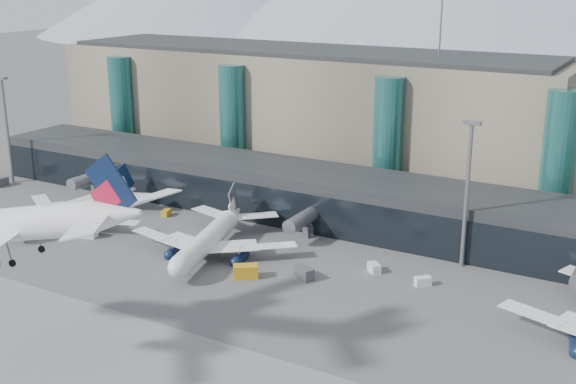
{
  "coord_description": "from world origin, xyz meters",
  "views": [
    {
      "loc": [
        61.49,
        -67.7,
        49.0
      ],
      "look_at": [
        4.42,
        32.0,
        13.81
      ],
      "focal_mm": 45.0,
      "sensor_mm": 36.0,
      "label": 1
    }
  ],
  "objects_px": {
    "lightmast_left": "(6,124)",
    "veh_f": "(0,182)",
    "jet_parked_mid": "(213,230)",
    "veh_d": "(423,281)",
    "veh_a": "(88,232)",
    "veh_h": "(246,272)",
    "veh_c": "(304,273)",
    "veh_g": "(374,268)",
    "jet_parked_left": "(81,202)",
    "lightmast_mid": "(467,186)",
    "hero_jet": "(32,216)",
    "veh_b": "(166,213)"
  },
  "relations": [
    {
      "from": "hero_jet",
      "to": "veh_g",
      "type": "height_order",
      "value": "hero_jet"
    },
    {
      "from": "veh_c",
      "to": "lightmast_left",
      "type": "bearing_deg",
      "value": -164.55
    },
    {
      "from": "lightmast_left",
      "to": "veh_c",
      "type": "distance_m",
      "value": 91.11
    },
    {
      "from": "hero_jet",
      "to": "veh_f",
      "type": "xyz_separation_m",
      "value": [
        -71.62,
        51.12,
        -18.88
      ]
    },
    {
      "from": "hero_jet",
      "to": "veh_a",
      "type": "bearing_deg",
      "value": 122.39
    },
    {
      "from": "veh_g",
      "to": "veh_h",
      "type": "relative_size",
      "value": 0.65
    },
    {
      "from": "veh_b",
      "to": "veh_c",
      "type": "height_order",
      "value": "veh_c"
    },
    {
      "from": "veh_h",
      "to": "veh_c",
      "type": "bearing_deg",
      "value": -7.74
    },
    {
      "from": "veh_b",
      "to": "veh_g",
      "type": "distance_m",
      "value": 49.85
    },
    {
      "from": "veh_b",
      "to": "veh_d",
      "type": "xyz_separation_m",
      "value": [
        58.63,
        -6.82,
        0.1
      ]
    },
    {
      "from": "veh_a",
      "to": "jet_parked_left",
      "type": "bearing_deg",
      "value": 126.99
    },
    {
      "from": "jet_parked_mid",
      "to": "veh_g",
      "type": "bearing_deg",
      "value": -93.75
    },
    {
      "from": "veh_g",
      "to": "jet_parked_left",
      "type": "bearing_deg",
      "value": -130.63
    },
    {
      "from": "veh_c",
      "to": "jet_parked_left",
      "type": "bearing_deg",
      "value": -157.67
    },
    {
      "from": "jet_parked_mid",
      "to": "veh_b",
      "type": "height_order",
      "value": "jet_parked_mid"
    },
    {
      "from": "jet_parked_mid",
      "to": "veh_h",
      "type": "relative_size",
      "value": 8.22
    },
    {
      "from": "veh_a",
      "to": "veh_b",
      "type": "distance_m",
      "value": 18.19
    },
    {
      "from": "jet_parked_left",
      "to": "veh_f",
      "type": "relative_size",
      "value": 9.27
    },
    {
      "from": "jet_parked_mid",
      "to": "veh_g",
      "type": "distance_m",
      "value": 30.17
    },
    {
      "from": "hero_jet",
      "to": "veh_g",
      "type": "bearing_deg",
      "value": 55.59
    },
    {
      "from": "lightmast_left",
      "to": "jet_parked_mid",
      "type": "height_order",
      "value": "lightmast_left"
    },
    {
      "from": "veh_f",
      "to": "lightmast_mid",
      "type": "bearing_deg",
      "value": -83.88
    },
    {
      "from": "lightmast_left",
      "to": "veh_h",
      "type": "distance_m",
      "value": 83.72
    },
    {
      "from": "veh_a",
      "to": "lightmast_mid",
      "type": "bearing_deg",
      "value": 3.7
    },
    {
      "from": "lightmast_mid",
      "to": "veh_g",
      "type": "height_order",
      "value": "lightmast_mid"
    },
    {
      "from": "lightmast_mid",
      "to": "jet_parked_mid",
      "type": "xyz_separation_m",
      "value": [
        -41.58,
        -15.68,
        -10.33
      ]
    },
    {
      "from": "lightmast_mid",
      "to": "veh_f",
      "type": "distance_m",
      "value": 110.9
    },
    {
      "from": "jet_parked_left",
      "to": "veh_g",
      "type": "distance_m",
      "value": 62.65
    },
    {
      "from": "hero_jet",
      "to": "jet_parked_mid",
      "type": "height_order",
      "value": "hero_jet"
    },
    {
      "from": "lightmast_mid",
      "to": "veh_g",
      "type": "xyz_separation_m",
      "value": [
        -12.13,
        -10.01,
        -13.65
      ]
    },
    {
      "from": "veh_c",
      "to": "veh_h",
      "type": "relative_size",
      "value": 0.88
    },
    {
      "from": "veh_d",
      "to": "veh_a",
      "type": "bearing_deg",
      "value": 146.13
    },
    {
      "from": "jet_parked_left",
      "to": "veh_d",
      "type": "xyz_separation_m",
      "value": [
        71.41,
        4.46,
        -3.38
      ]
    },
    {
      "from": "jet_parked_mid",
      "to": "veh_d",
      "type": "xyz_separation_m",
      "value": [
        38.54,
        4.51,
        -3.34
      ]
    },
    {
      "from": "veh_f",
      "to": "veh_h",
      "type": "relative_size",
      "value": 0.89
    },
    {
      "from": "veh_c",
      "to": "veh_d",
      "type": "height_order",
      "value": "veh_c"
    },
    {
      "from": "jet_parked_left",
      "to": "veh_g",
      "type": "height_order",
      "value": "jet_parked_left"
    },
    {
      "from": "jet_parked_left",
      "to": "veh_a",
      "type": "bearing_deg",
      "value": -122.81
    },
    {
      "from": "veh_b",
      "to": "veh_h",
      "type": "height_order",
      "value": "veh_h"
    },
    {
      "from": "veh_g",
      "to": "veh_a",
      "type": "bearing_deg",
      "value": -123.56
    },
    {
      "from": "hero_jet",
      "to": "jet_parked_left",
      "type": "distance_m",
      "value": 57.85
    },
    {
      "from": "veh_b",
      "to": "veh_f",
      "type": "bearing_deg",
      "value": 81.79
    },
    {
      "from": "jet_parked_mid",
      "to": "veh_a",
      "type": "distance_m",
      "value": 26.02
    },
    {
      "from": "lightmast_left",
      "to": "veh_b",
      "type": "height_order",
      "value": "lightmast_left"
    },
    {
      "from": "veh_f",
      "to": "jet_parked_mid",
      "type": "bearing_deg",
      "value": -94.82
    },
    {
      "from": "hero_jet",
      "to": "jet_parked_mid",
      "type": "relative_size",
      "value": 1.12
    },
    {
      "from": "veh_c",
      "to": "hero_jet",
      "type": "bearing_deg",
      "value": -88.06
    },
    {
      "from": "lightmast_left",
      "to": "veh_f",
      "type": "relative_size",
      "value": 7.03
    },
    {
      "from": "jet_parked_mid",
      "to": "veh_c",
      "type": "height_order",
      "value": "jet_parked_mid"
    },
    {
      "from": "jet_parked_left",
      "to": "jet_parked_mid",
      "type": "bearing_deg",
      "value": -84.32
    }
  ]
}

